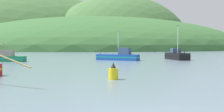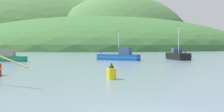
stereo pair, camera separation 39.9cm
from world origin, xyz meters
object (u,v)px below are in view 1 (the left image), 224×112
fishing_boat_blue (119,56)px  channel_buoy (113,72)px  fishing_boat_black (177,56)px  fishing_boat_green (1,58)px

fishing_boat_blue → channel_buoy: (-6.28, -27.27, -0.19)m
channel_buoy → fishing_boat_black: bearing=55.3°
fishing_boat_blue → fishing_boat_black: 12.56m
fishing_boat_blue → fishing_boat_green: 22.49m
fishing_boat_blue → channel_buoy: fishing_boat_blue is taller
fishing_boat_black → channel_buoy: fishing_boat_black is taller
fishing_boat_green → channel_buoy: (16.21, -27.32, -0.10)m
fishing_boat_green → fishing_boat_black: (35.04, -0.11, 0.11)m
fishing_boat_blue → fishing_boat_green: bearing=34.8°
fishing_boat_green → fishing_boat_black: fishing_boat_black is taller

